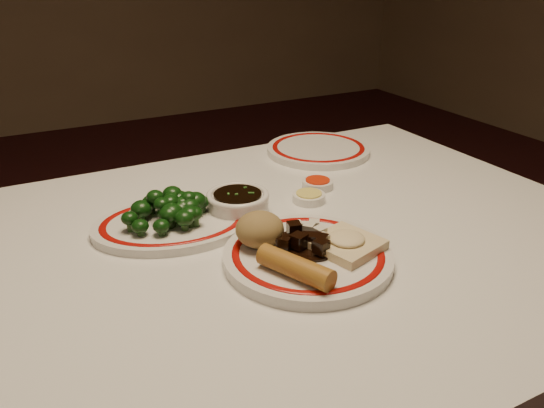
{
  "coord_description": "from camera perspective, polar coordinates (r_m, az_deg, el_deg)",
  "views": [
    {
      "loc": [
        -0.37,
        -0.7,
        1.18
      ],
      "look_at": [
        0.0,
        0.02,
        0.8
      ],
      "focal_mm": 35.0,
      "sensor_mm": 36.0,
      "label": 1
    }
  ],
  "objects": [
    {
      "name": "main_plate",
      "position": [
        0.83,
        3.86,
        -5.6
      ],
      "size": [
        0.34,
        0.34,
        0.02
      ],
      "color": "silver",
      "rests_on": "dining_table"
    },
    {
      "name": "far_plate",
      "position": [
        1.3,
        4.99,
        5.87
      ],
      "size": [
        0.3,
        0.3,
        0.02
      ],
      "color": "silver",
      "rests_on": "dining_table"
    },
    {
      "name": "broccoli_pile",
      "position": [
        0.93,
        -10.47,
        -0.41
      ],
      "size": [
        0.16,
        0.12,
        0.05
      ],
      "color": "#23471C",
      "rests_on": "broccoli_plate"
    },
    {
      "name": "mustard_dish",
      "position": [
        1.03,
        3.99,
        0.73
      ],
      "size": [
        0.06,
        0.06,
        0.02
      ],
      "color": "silver",
      "rests_on": "dining_table"
    },
    {
      "name": "spring_roll",
      "position": [
        0.75,
        2.54,
        -6.8
      ],
      "size": [
        0.08,
        0.12,
        0.03
      ],
      "primitive_type": "cylinder",
      "rotation": [
        1.57,
        0.0,
        0.41
      ],
      "color": "#A97329",
      "rests_on": "main_plate"
    },
    {
      "name": "dining_table",
      "position": [
        0.95,
        0.51,
        -8.37
      ],
      "size": [
        1.2,
        0.9,
        0.75
      ],
      "color": "white",
      "rests_on": "ground"
    },
    {
      "name": "sweet_sour_dish",
      "position": [
        1.09,
        4.92,
        2.17
      ],
      "size": [
        0.06,
        0.06,
        0.02
      ],
      "color": "silver",
      "rests_on": "dining_table"
    },
    {
      "name": "stirfry_heap",
      "position": [
        0.83,
        3.76,
        -3.88
      ],
      "size": [
        0.11,
        0.1,
        0.03
      ],
      "color": "black",
      "rests_on": "main_plate"
    },
    {
      "name": "rice_mound",
      "position": [
        0.83,
        -1.33,
        -2.74
      ],
      "size": [
        0.08,
        0.08,
        0.06
      ],
      "primitive_type": "ellipsoid",
      "color": "olive",
      "rests_on": "main_plate"
    },
    {
      "name": "broccoli_plate",
      "position": [
        0.94,
        -10.57,
        -2.09
      ],
      "size": [
        0.31,
        0.29,
        0.02
      ],
      "color": "silver",
      "rests_on": "dining_table"
    },
    {
      "name": "fried_wonton",
      "position": [
        0.83,
        7.99,
        -4.16
      ],
      "size": [
        0.12,
        0.12,
        0.03
      ],
      "color": "beige",
      "rests_on": "main_plate"
    },
    {
      "name": "soy_bowl",
      "position": [
        0.97,
        -3.68,
        -0.02
      ],
      "size": [
        0.11,
        0.11,
        0.04
      ],
      "color": "silver",
      "rests_on": "dining_table"
    }
  ]
}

